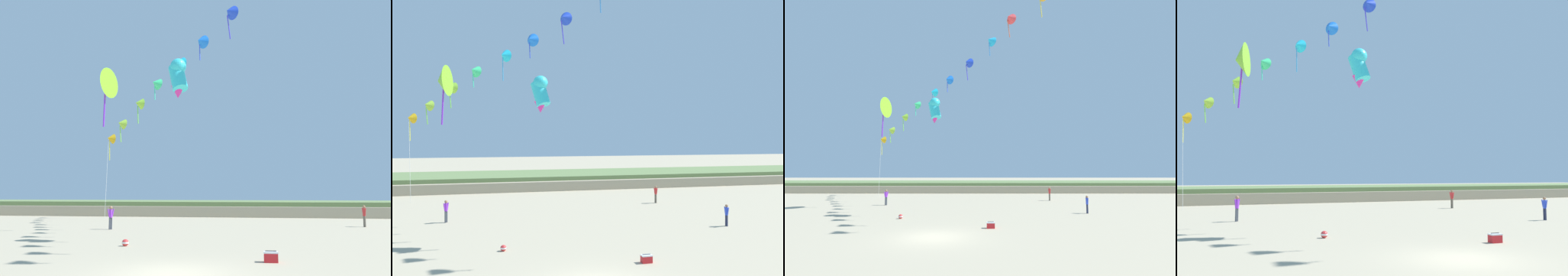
{
  "view_description": "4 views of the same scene",
  "coord_description": "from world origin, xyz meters",
  "views": [
    {
      "loc": [
        2.88,
        -14.63,
        2.81
      ],
      "look_at": [
        -0.7,
        11.22,
        6.23
      ],
      "focal_mm": 38.0,
      "sensor_mm": 36.0,
      "label": 1
    },
    {
      "loc": [
        -4.71,
        -17.92,
        6.76
      ],
      "look_at": [
        1.88,
        9.34,
        6.66
      ],
      "focal_mm": 38.0,
      "sensor_mm": 36.0,
      "label": 2
    },
    {
      "loc": [
        2.81,
        -18.97,
        4.16
      ],
      "look_at": [
        2.74,
        11.98,
        7.26
      ],
      "focal_mm": 28.0,
      "sensor_mm": 36.0,
      "label": 3
    },
    {
      "loc": [
        -8.55,
        -14.14,
        3.23
      ],
      "look_at": [
        -0.16,
        9.96,
        5.48
      ],
      "focal_mm": 38.0,
      "sensor_mm": 36.0,
      "label": 4
    }
  ],
  "objects": [
    {
      "name": "person_near_left",
      "position": [
        11.87,
        21.26,
        1.01
      ],
      "size": [
        0.24,
        0.61,
        1.74
      ],
      "color": "#726656",
      "rests_on": "ground"
    },
    {
      "name": "beach_ball",
      "position": [
        -3.83,
        6.93,
        0.18
      ],
      "size": [
        0.36,
        0.36,
        0.36
      ],
      "color": "red",
      "rests_on": "ground"
    },
    {
      "name": "beach_cooler",
      "position": [
        3.55,
        2.85,
        0.21
      ],
      "size": [
        0.58,
        0.41,
        0.46
      ],
      "color": "red",
      "rests_on": "ground"
    },
    {
      "name": "large_kite_mid_trail",
      "position": [
        -1.4,
        8.82,
        9.6
      ],
      "size": [
        1.61,
        1.67,
        2.4
      ],
      "color": "#32D6E2"
    },
    {
      "name": "dune_ridge",
      "position": [
        0.0,
        39.4,
        0.84
      ],
      "size": [
        120.0,
        13.73,
        1.68
      ],
      "color": "tan",
      "rests_on": "ground"
    },
    {
      "name": "person_near_right",
      "position": [
        12.81,
        9.91,
        0.95
      ],
      "size": [
        0.22,
        0.57,
        1.64
      ],
      "color": "#282D4C",
      "rests_on": "ground"
    },
    {
      "name": "person_mid_center",
      "position": [
        -7.93,
        16.22,
        1.02
      ],
      "size": [
        0.42,
        0.55,
        1.76
      ],
      "color": "#474C56",
      "rests_on": "ground"
    },
    {
      "name": "ground_plane",
      "position": [
        0.0,
        0.0,
        0.0
      ],
      "size": [
        240.0,
        240.0,
        0.0
      ],
      "primitive_type": "plane",
      "color": "tan"
    },
    {
      "name": "kite_banner_string",
      "position": [
        1.32,
        15.39,
        16.68
      ],
      "size": [
        29.41,
        28.67,
        25.41
      ],
      "color": "gold"
    },
    {
      "name": "large_kite_low_lead",
      "position": [
        -7.97,
        14.34,
        10.86
      ],
      "size": [
        1.46,
        2.44,
        4.42
      ],
      "color": "#86DA27"
    }
  ]
}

